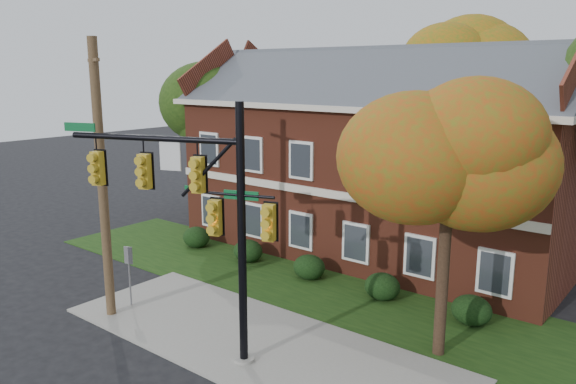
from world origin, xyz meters
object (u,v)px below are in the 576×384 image
Objects in this scene: hedge_right at (382,287)px; traffic_signal at (197,203)px; tree_far_rear at (470,67)px; sign_post at (129,266)px; hedge_far_left at (196,237)px; utility_pole at (102,181)px; apartment_building at (375,149)px; tree_near_right at (457,142)px; hedge_left at (248,251)px; hedge_far_right at (471,310)px; hedge_center at (309,267)px; tree_left_rear at (215,107)px.

hedge_right is 0.18× the size of traffic_signal.
tree_far_rear reaches higher than sign_post.
hedge_far_left is at bearing 119.10° from traffic_signal.
sign_post is (-0.09, 0.92, -3.35)m from utility_pole.
hedge_far_left and hedge_right have the same top height.
tree_near_right is at bearing -48.23° from apartment_building.
tree_far_rear reaches higher than tree_near_right.
traffic_signal is at bearing -56.72° from hedge_left.
hedge_far_left and hedge_far_right have the same top height.
tree_near_right is at bearing -21.42° from hedge_center.
sign_post is (0.00, -6.46, 1.07)m from hedge_left.
tree_far_rear is (4.84, 13.09, 8.32)m from hedge_left.
tree_near_right is 0.97× the size of tree_left_rear.
hedge_far_right is (3.50, 0.00, 0.00)m from hedge_right.
tree_left_rear is 13.30m from sign_post.
tree_left_rear reaches higher than hedge_right.
hedge_right is 9.58m from sign_post.
hedge_center is at bearing 87.37° from utility_pole.
hedge_far_left is 1.00× the size of hedge_left.
hedge_far_right is at bearing 0.00° from hedge_center.
sign_post is at bearing 150.12° from traffic_signal.
traffic_signal is (-2.18, -7.34, 4.33)m from hedge_right.
utility_pole is at bearing -102.75° from sign_post.
traffic_signal reaches higher than hedge_far_right.
utility_pole is (-3.41, -7.38, 4.42)m from hedge_center.
sign_post is at bearing -137.31° from hedge_right.
sign_post reaches higher than hedge_left.
traffic_signal is (8.32, -7.34, 4.33)m from hedge_far_left.
hedge_far_left is 0.16× the size of tree_left_rear.
hedge_far_right is (7.00, 0.00, 0.00)m from hedge_center.
tree_far_rear is (-2.16, 13.09, 8.32)m from hedge_right.
apartment_building is 2.12× the size of tree_left_rear.
apartment_building is 9.94m from tree_left_rear.
tree_left_rear is 14.40m from tree_far_rear.
hedge_right is 0.14× the size of utility_pole.
tree_left_rear is at bearing 162.63° from hedge_right.
tree_far_rear reaches higher than tree_left_rear.
utility_pole is at bearing -61.25° from tree_left_rear.
traffic_signal is 3.34× the size of sign_post.
tree_left_rear is (-9.73, -1.12, 1.69)m from apartment_building.
traffic_signal is 5.89m from sign_post.
hedge_left is at bearing 180.00° from hedge_right.
hedge_center is 0.14× the size of utility_pole.
hedge_far_left is at bearing 100.19° from sign_post.
utility_pole reaches higher than tree_left_rear.
apartment_building reaches higher than sign_post.
hedge_left is 6.55m from sign_post.
tree_far_rear is at bearing 84.15° from hedge_center.
apartment_building is 2.19× the size of tree_near_right.
apartment_building is at bearing 56.33° from hedge_left.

